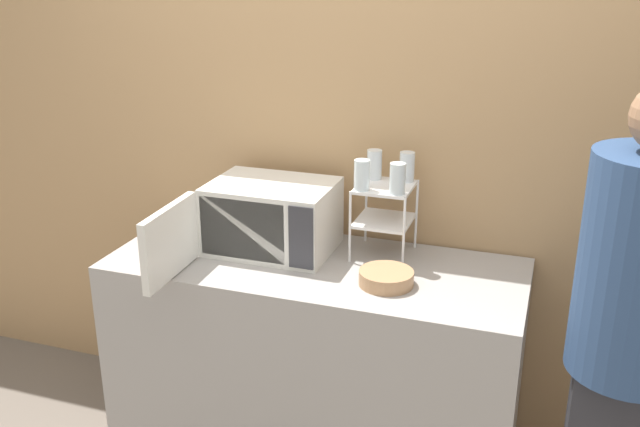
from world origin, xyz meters
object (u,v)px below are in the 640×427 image
Objects in this scene: glass_front_left at (362,175)px; glass_back_left at (374,164)px; glass_front_right at (397,178)px; person at (634,322)px; microwave at (267,218)px; glass_back_right at (407,167)px; bowl at (386,278)px; dish_rack at (384,205)px.

glass_back_left is (0.01, 0.16, 0.00)m from glass_front_left.
person is (0.85, -0.33, -0.29)m from glass_front_right.
glass_front_right is at bearing 159.01° from person.
microwave is 0.61m from glass_back_right.
glass_back_right and glass_front_right have the same top height.
glass_front_right is at bearing -49.84° from glass_back_left.
bowl is at bearing -87.62° from glass_back_right.
glass_back_left is 0.50m from bowl.
glass_front_right is at bearing -50.66° from dish_rack.
dish_rack is at bearing 47.57° from glass_front_left.
glass_back_left is at bearing -175.47° from glass_back_right.
microwave is 0.57m from glass_front_right.
bowl is at bearing -16.53° from microwave.
person reaches higher than glass_back_left.
glass_back_left is at bearing 87.01° from glass_front_left.
glass_back_left is at bearing 130.16° from glass_front_right.
dish_rack is at bearing -127.53° from glass_back_right.
microwave is at bearing -154.96° from glass_back_left.
glass_back_right is (0.14, 0.17, 0.00)m from glass_front_left.
glass_front_left is 1.00× the size of glass_back_right.
glass_front_left is (-0.07, -0.08, 0.14)m from dish_rack.
microwave is 0.48m from dish_rack.
microwave is at bearing -166.63° from dish_rack.
microwave is 0.44× the size of person.
glass_front_right is 0.59× the size of bowl.
microwave reaches higher than bowl.
glass_front_left is 0.41m from bowl.
person is at bearing -20.99° from glass_front_right.
glass_front_left is at bearing -129.99° from glass_back_right.
microwave is 2.56× the size of dish_rack.
glass_front_right is 0.38m from bowl.
glass_back_left is (0.40, 0.19, 0.21)m from microwave.
bowl is at bearing -50.92° from glass_front_left.
person reaches higher than glass_back_right.
glass_front_left is at bearing -132.43° from dish_rack.
glass_back_left reaches higher than dish_rack.
glass_back_right is 1.03m from person.
bowl is (0.55, -0.16, -0.12)m from microwave.
person reaches higher than glass_front_right.
dish_rack is at bearing -48.99° from glass_back_left.
dish_rack is 2.47× the size of glass_front_right.
person is at bearing -23.96° from dish_rack.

